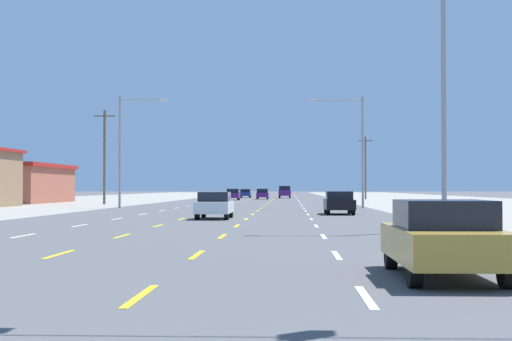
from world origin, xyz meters
name	(u,v)px	position (x,y,z in m)	size (l,w,h in m)	color
ground_plane	(244,206)	(0.00, 66.00, 0.00)	(572.00, 572.00, 0.00)	#4C4C4F
lane_markings	(260,200)	(0.00, 104.50, 0.01)	(10.64, 227.60, 0.01)	white
sedan_far_right_nearest	(443,238)	(6.95, 9.72, 0.76)	(1.80, 4.50, 1.46)	#B28C33
sedan_center_turn_near	(215,205)	(0.01, 37.45, 0.76)	(1.80, 4.50, 1.46)	white
sedan_far_right_mid	(339,202)	(7.24, 44.98, 0.76)	(1.80, 4.50, 1.46)	black
hatchback_inner_left_midfar	(233,194)	(-3.63, 102.45, 0.78)	(1.72, 3.90, 1.54)	#4C196B
hatchback_center_turn_far	(262,194)	(0.12, 110.35, 0.78)	(1.72, 3.90, 1.54)	#4C196B
suv_inner_right_farther	(285,192)	(3.31, 123.99, 1.03)	(1.98, 4.90, 1.98)	#4C196B
sedan_inner_left_farthest	(245,193)	(-3.29, 126.53, 0.76)	(1.80, 4.50, 1.46)	navy
storefront_left_row_2	(16,183)	(-26.66, 81.93, 2.20)	(9.52, 17.15, 4.36)	#A35642
streetlight_right_row_0	(436,76)	(9.87, 25.93, 6.10)	(3.42, 0.26, 10.81)	gray
streetlight_left_row_1	(125,143)	(-9.74, 60.16, 5.45)	(4.02, 0.26, 9.39)	gray
streetlight_right_row_1	(356,143)	(9.63, 60.16, 5.44)	(4.66, 0.26, 9.24)	gray
utility_pole_left_row_1	(104,155)	(-14.85, 74.52, 5.02)	(2.20, 0.26, 9.65)	brown
utility_pole_right_row_2	(365,167)	(15.25, 110.75, 4.80)	(2.20, 0.26, 9.20)	brown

